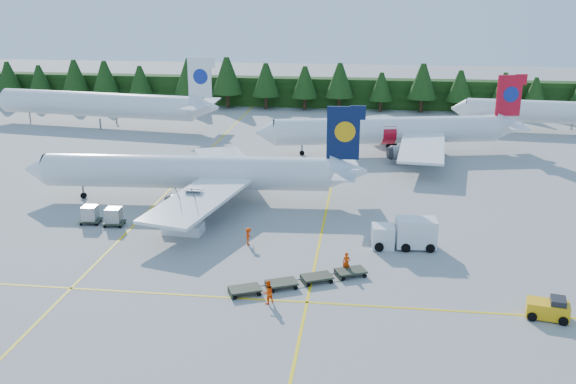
# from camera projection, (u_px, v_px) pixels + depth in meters

# --- Properties ---
(ground) EXTENTS (320.00, 320.00, 0.00)m
(ground) POSITION_uv_depth(u_px,v_px,m) (248.00, 268.00, 58.02)
(ground) COLOR gray
(ground) RESTS_ON ground
(taxi_stripe_a) EXTENTS (0.25, 120.00, 0.01)m
(taxi_stripe_a) POSITION_uv_depth(u_px,v_px,m) (165.00, 194.00, 78.58)
(taxi_stripe_a) COLOR yellow
(taxi_stripe_a) RESTS_ON ground
(taxi_stripe_b) EXTENTS (0.25, 120.00, 0.01)m
(taxi_stripe_b) POSITION_uv_depth(u_px,v_px,m) (328.00, 200.00, 76.19)
(taxi_stripe_b) COLOR yellow
(taxi_stripe_b) RESTS_ON ground
(taxi_stripe_cross) EXTENTS (80.00, 0.25, 0.01)m
(taxi_stripe_cross) POSITION_uv_depth(u_px,v_px,m) (234.00, 298.00, 52.36)
(taxi_stripe_cross) COLOR yellow
(taxi_stripe_cross) RESTS_ON ground
(treeline_hedge) EXTENTS (220.00, 4.00, 6.00)m
(treeline_hedge) POSITION_uv_depth(u_px,v_px,m) (320.00, 92.00, 134.54)
(treeline_hedge) COLOR black
(treeline_hedge) RESTS_ON ground
(airliner_navy) EXTENTS (39.53, 32.46, 11.49)m
(airliner_navy) POSITION_uv_depth(u_px,v_px,m) (181.00, 172.00, 75.14)
(airliner_navy) COLOR white
(airliner_navy) RESTS_ON ground
(airliner_red) EXTENTS (39.64, 32.28, 11.66)m
(airliner_red) POSITION_uv_depth(u_px,v_px,m) (383.00, 131.00, 96.42)
(airliner_red) COLOR white
(airliner_red) RESTS_ON ground
(airliner_far_left) EXTENTS (43.91, 9.40, 12.79)m
(airliner_far_left) POSITION_uv_depth(u_px,v_px,m) (90.00, 104.00, 115.90)
(airliner_far_left) COLOR white
(airliner_far_left) RESTS_ON ground
(airliner_far_right) EXTENTS (38.85, 6.87, 11.30)m
(airliner_far_right) POSITION_uv_depth(u_px,v_px,m) (558.00, 112.00, 110.86)
(airliner_far_right) COLOR white
(airliner_far_right) RESTS_ON ground
(airstairs) EXTENTS (4.16, 5.64, 3.64)m
(airstairs) POSITION_uv_depth(u_px,v_px,m) (184.00, 225.00, 66.17)
(airstairs) COLOR white
(airstairs) RESTS_ON ground
(service_truck) EXTENTS (6.28, 2.67, 2.96)m
(service_truck) POSITION_uv_depth(u_px,v_px,m) (404.00, 233.00, 62.05)
(service_truck) COLOR silver
(service_truck) RESTS_ON ground
(baggage_tug) EXTENTS (3.35, 2.21, 1.66)m
(baggage_tug) POSITION_uv_depth(u_px,v_px,m) (549.00, 308.00, 48.97)
(baggage_tug) COLOR #F2AC0D
(baggage_tug) RESTS_ON ground
(dolly_train) EXTENTS (11.59, 7.16, 0.15)m
(dolly_train) POSITION_uv_depth(u_px,v_px,m) (299.00, 279.00, 54.55)
(dolly_train) COLOR #303627
(dolly_train) RESTS_ON ground
(uld_pair) EXTENTS (5.02, 2.10, 1.65)m
(uld_pair) POSITION_uv_depth(u_px,v_px,m) (102.00, 215.00, 68.11)
(uld_pair) COLOR #303627
(uld_pair) RESTS_ON ground
(crew_a) EXTENTS (0.78, 0.58, 1.94)m
(crew_a) POSITION_uv_depth(u_px,v_px,m) (346.00, 263.00, 56.65)
(crew_a) COLOR #E33904
(crew_a) RESTS_ON ground
(crew_b) EXTENTS (1.21, 1.20, 1.97)m
(crew_b) POSITION_uv_depth(u_px,v_px,m) (268.00, 292.00, 51.20)
(crew_b) COLOR #FF4805
(crew_b) RESTS_ON ground
(crew_c) EXTENTS (0.51, 0.74, 1.77)m
(crew_c) POSITION_uv_depth(u_px,v_px,m) (249.00, 236.00, 62.83)
(crew_c) COLOR #E93904
(crew_c) RESTS_ON ground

